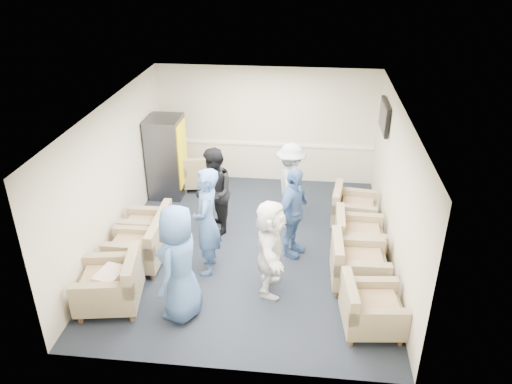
# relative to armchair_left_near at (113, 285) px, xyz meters

# --- Properties ---
(floor) EXTENTS (6.00, 6.00, 0.00)m
(floor) POSITION_rel_armchair_left_near_xyz_m (1.93, 1.88, -0.38)
(floor) COLOR black
(floor) RESTS_ON ground
(ceiling) EXTENTS (6.00, 6.00, 0.00)m
(ceiling) POSITION_rel_armchair_left_near_xyz_m (1.93, 1.88, 2.32)
(ceiling) COLOR silver
(ceiling) RESTS_ON back_wall
(back_wall) EXTENTS (5.00, 0.02, 2.70)m
(back_wall) POSITION_rel_armchair_left_near_xyz_m (1.93, 4.88, 0.97)
(back_wall) COLOR beige
(back_wall) RESTS_ON floor
(front_wall) EXTENTS (5.00, 0.02, 2.70)m
(front_wall) POSITION_rel_armchair_left_near_xyz_m (1.93, -1.12, 0.97)
(front_wall) COLOR beige
(front_wall) RESTS_ON floor
(left_wall) EXTENTS (0.02, 6.00, 2.70)m
(left_wall) POSITION_rel_armchair_left_near_xyz_m (-0.57, 1.88, 0.97)
(left_wall) COLOR beige
(left_wall) RESTS_ON floor
(right_wall) EXTENTS (0.02, 6.00, 2.70)m
(right_wall) POSITION_rel_armchair_left_near_xyz_m (4.43, 1.88, 0.97)
(right_wall) COLOR beige
(right_wall) RESTS_ON floor
(chair_rail) EXTENTS (4.98, 0.04, 0.06)m
(chair_rail) POSITION_rel_armchair_left_near_xyz_m (1.93, 4.86, 0.52)
(chair_rail) COLOR white
(chair_rail) RESTS_ON back_wall
(tv) EXTENTS (0.10, 1.00, 0.58)m
(tv) POSITION_rel_armchair_left_near_xyz_m (4.37, 3.68, 1.67)
(tv) COLOR black
(tv) RESTS_ON right_wall
(armchair_left_near) EXTENTS (1.08, 1.08, 0.75)m
(armchair_left_near) POSITION_rel_armchair_left_near_xyz_m (0.00, 0.00, 0.00)
(armchair_left_near) COLOR #8E7B5B
(armchair_left_near) RESTS_ON floor
(armchair_left_mid) EXTENTS (0.91, 0.91, 0.73)m
(armchair_left_mid) POSITION_rel_armchair_left_near_xyz_m (0.08, 1.08, -0.01)
(armchair_left_mid) COLOR #8E7B5B
(armchair_left_mid) RESTS_ON floor
(armchair_left_far) EXTENTS (0.89, 0.89, 0.69)m
(armchair_left_far) POSITION_rel_armchair_left_near_xyz_m (0.04, 1.68, -0.03)
(armchair_left_far) COLOR #8E7B5B
(armchair_left_far) RESTS_ON floor
(armchair_right_near) EXTENTS (0.94, 0.94, 0.69)m
(armchair_right_near) POSITION_rel_armchair_left_near_xyz_m (3.90, -0.11, -0.03)
(armchair_right_near) COLOR #8E7B5B
(armchair_right_near) RESTS_ON floor
(armchair_right_midnear) EXTENTS (0.93, 0.93, 0.72)m
(armchair_right_midnear) POSITION_rel_armchair_left_near_xyz_m (3.77, 0.97, -0.02)
(armchair_right_midnear) COLOR #8E7B5B
(armchair_right_midnear) RESTS_ON floor
(armchair_right_midfar) EXTENTS (0.88, 0.88, 0.69)m
(armchair_right_midfar) POSITION_rel_armchair_left_near_xyz_m (3.85, 1.87, -0.03)
(armchair_right_midfar) COLOR #8E7B5B
(armchair_right_midfar) RESTS_ON floor
(armchair_right_far) EXTENTS (0.96, 0.96, 0.68)m
(armchair_right_far) POSITION_rel_armchair_left_near_xyz_m (3.83, 2.91, -0.03)
(armchair_right_far) COLOR #8E7B5B
(armchair_right_far) RESTS_ON floor
(armchair_corner) EXTENTS (1.04, 1.04, 0.71)m
(armchair_corner) POSITION_rel_armchair_left_near_xyz_m (0.48, 4.28, -0.02)
(armchair_corner) COLOR #8E7B5B
(armchair_corner) RESTS_ON floor
(vending_machine) EXTENTS (0.73, 0.85, 1.79)m
(vending_machine) POSITION_rel_armchair_left_near_xyz_m (-0.16, 3.87, 0.52)
(vending_machine) COLOR #46454C
(vending_machine) RESTS_ON floor
(backpack) EXTENTS (0.35, 0.31, 0.51)m
(backpack) POSITION_rel_armchair_left_near_xyz_m (0.56, 1.81, -0.12)
(backpack) COLOR black
(backpack) RESTS_ON floor
(pillow) EXTENTS (0.45, 0.54, 0.14)m
(pillow) POSITION_rel_armchair_left_near_xyz_m (-0.02, -0.01, 0.19)
(pillow) COLOR silver
(pillow) RESTS_ON armchair_left_near
(person_front_left) EXTENTS (0.79, 1.02, 1.86)m
(person_front_left) POSITION_rel_armchair_left_near_xyz_m (1.11, -0.08, 0.55)
(person_front_left) COLOR #3E5F96
(person_front_left) RESTS_ON floor
(person_mid_left) EXTENTS (0.50, 0.72, 1.92)m
(person_mid_left) POSITION_rel_armchair_left_near_xyz_m (1.28, 1.09, 0.58)
(person_mid_left) COLOR #3E5F96
(person_mid_left) RESTS_ON floor
(person_back_left) EXTENTS (0.92, 1.03, 1.74)m
(person_back_left) POSITION_rel_armchair_left_near_xyz_m (1.17, 2.34, 0.50)
(person_back_left) COLOR black
(person_back_left) RESTS_ON floor
(person_back_right) EXTENTS (0.80, 1.16, 1.65)m
(person_back_right) POSITION_rel_armchair_left_near_xyz_m (2.60, 3.03, 0.45)
(person_back_right) COLOR beige
(person_back_right) RESTS_ON floor
(person_mid_right) EXTENTS (0.79, 1.08, 1.70)m
(person_mid_right) POSITION_rel_armchair_left_near_xyz_m (2.69, 1.75, 0.48)
(person_mid_right) COLOR #3E5F96
(person_mid_right) RESTS_ON floor
(person_front_right) EXTENTS (0.54, 1.53, 1.64)m
(person_front_right) POSITION_rel_armchair_left_near_xyz_m (2.39, 0.65, 0.44)
(person_front_right) COLOR white
(person_front_right) RESTS_ON floor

